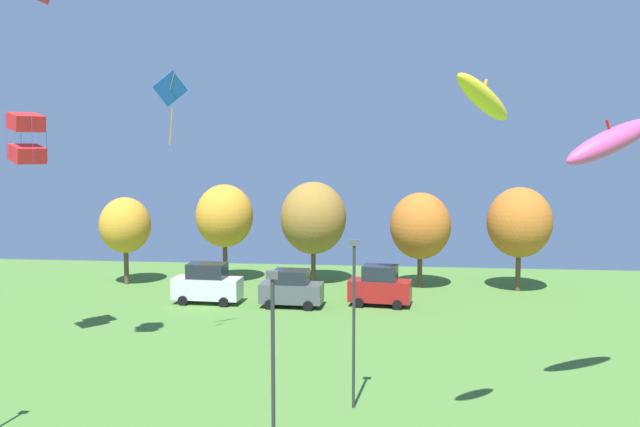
# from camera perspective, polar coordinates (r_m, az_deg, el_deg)

# --- Properties ---
(kite_flying_1) EXTENTS (1.40, 1.17, 3.57)m
(kite_flying_1) POSITION_cam_1_polar(r_m,az_deg,el_deg) (33.86, -12.49, 9.97)
(kite_flying_1) COLOR blue
(kite_flying_4) EXTENTS (4.29, 2.57, 2.43)m
(kite_flying_4) POSITION_cam_1_polar(r_m,az_deg,el_deg) (28.46, 23.27, 5.61)
(kite_flying_4) COLOR #E54C93
(kite_flying_8) EXTENTS (2.11, 2.10, 2.60)m
(kite_flying_8) POSITION_cam_1_polar(r_m,az_deg,el_deg) (36.96, -23.47, 5.86)
(kite_flying_8) COLOR red
(kite_flying_9) EXTENTS (2.43, 2.70, 1.83)m
(kite_flying_9) POSITION_cam_1_polar(r_m,az_deg,el_deg) (22.13, 13.57, 9.47)
(kite_flying_9) COLOR yellow
(parked_car_leftmost) EXTENTS (4.58, 2.15, 2.69)m
(parked_car_leftmost) POSITION_cam_1_polar(r_m,az_deg,el_deg) (45.69, -9.47, -5.87)
(parked_car_leftmost) COLOR silver
(parked_car_leftmost) RESTS_ON ground
(parked_car_second_from_left) EXTENTS (4.10, 2.22, 2.43)m
(parked_car_second_from_left) POSITION_cam_1_polar(r_m,az_deg,el_deg) (44.15, -2.42, -6.35)
(parked_car_second_from_left) COLOR #4C5156
(parked_car_second_from_left) RESTS_ON ground
(parked_car_third_from_left) EXTENTS (4.20, 2.31, 2.67)m
(parked_car_third_from_left) POSITION_cam_1_polar(r_m,az_deg,el_deg) (44.54, 5.07, -6.13)
(parked_car_third_from_left) COLOR maroon
(parked_car_third_from_left) RESTS_ON ground
(light_post_0) EXTENTS (0.36, 0.20, 6.81)m
(light_post_0) POSITION_cam_1_polar(r_m,az_deg,el_deg) (27.08, 2.87, -8.50)
(light_post_0) COLOR #2D2D33
(light_post_0) RESTS_ON ground
(light_post_2) EXTENTS (0.36, 0.20, 6.85)m
(light_post_2) POSITION_cam_1_polar(r_m,az_deg,el_deg) (20.62, -3.97, -13.09)
(light_post_2) COLOR #2D2D33
(light_post_2) RESTS_ON ground
(treeline_tree_0) EXTENTS (3.80, 3.80, 6.57)m
(treeline_tree_0) POSITION_cam_1_polar(r_m,az_deg,el_deg) (52.76, -16.09, -0.97)
(treeline_tree_0) COLOR brown
(treeline_tree_0) RESTS_ON ground
(treeline_tree_1) EXTENTS (4.36, 4.36, 7.49)m
(treeline_tree_1) POSITION_cam_1_polar(r_m,az_deg,el_deg) (51.98, -8.04, -0.22)
(treeline_tree_1) COLOR brown
(treeline_tree_1) RESTS_ON ground
(treeline_tree_2) EXTENTS (4.98, 4.98, 7.72)m
(treeline_tree_2) POSITION_cam_1_polar(r_m,az_deg,el_deg) (51.06, -0.56, -0.39)
(treeline_tree_2) COLOR brown
(treeline_tree_2) RESTS_ON ground
(treeline_tree_3) EXTENTS (4.44, 4.44, 7.02)m
(treeline_tree_3) POSITION_cam_1_polar(r_m,az_deg,el_deg) (50.02, 8.46, -1.05)
(treeline_tree_3) COLOR brown
(treeline_tree_3) RESTS_ON ground
(treeline_tree_4) EXTENTS (4.58, 4.58, 7.49)m
(treeline_tree_4) POSITION_cam_1_polar(r_m,az_deg,el_deg) (50.33, 16.45, -0.73)
(treeline_tree_4) COLOR brown
(treeline_tree_4) RESTS_ON ground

